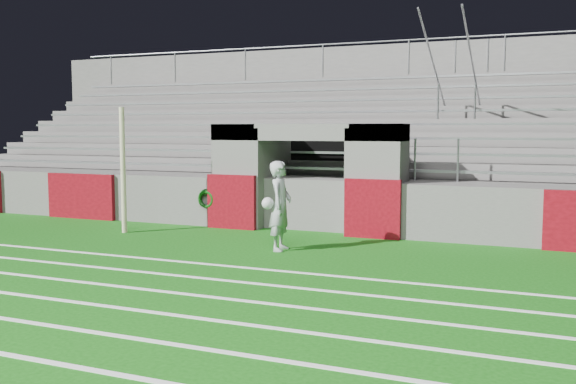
% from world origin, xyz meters
% --- Properties ---
extents(ground, '(90.00, 90.00, 0.00)m').
position_xyz_m(ground, '(0.00, 0.00, 0.00)').
color(ground, '#10520D').
rests_on(ground, ground).
extents(field_post, '(0.12, 0.12, 2.99)m').
position_xyz_m(field_post, '(-3.90, 1.41, 1.50)').
color(field_post, beige).
rests_on(field_post, ground).
extents(field_markings, '(28.00, 8.09, 0.01)m').
position_xyz_m(field_markings, '(0.00, -5.00, 0.01)').
color(field_markings, white).
rests_on(field_markings, ground).
extents(stadium_structure, '(26.00, 8.48, 5.42)m').
position_xyz_m(stadium_structure, '(0.00, 7.97, 1.49)').
color(stadium_structure, '#575452').
rests_on(stadium_structure, ground).
extents(goalkeeper_with_ball, '(0.59, 0.71, 1.83)m').
position_xyz_m(goalkeeper_with_ball, '(0.45, 0.79, 0.92)').
color(goalkeeper_with_ball, '#A0A6A9').
rests_on(goalkeeper_with_ball, ground).
extents(hose_coil, '(0.51, 0.14, 0.51)m').
position_xyz_m(hose_coil, '(-2.51, 2.93, 0.72)').
color(hose_coil, '#0C3E12').
rests_on(hose_coil, ground).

